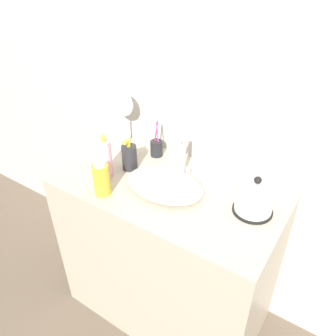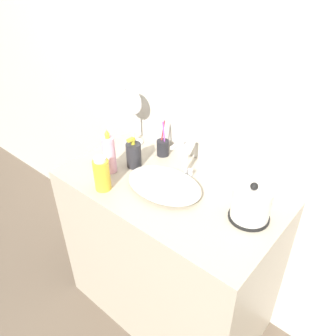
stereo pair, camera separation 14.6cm
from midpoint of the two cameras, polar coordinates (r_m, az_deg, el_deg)
The scene contains 10 objects.
wall_back at distance 1.56m, azimuth 10.40°, elevation 14.11°, with size 6.00×0.04×2.60m.
vanity_counter at distance 1.82m, azimuth 2.41°, elevation -14.68°, with size 1.06×0.58×0.90m.
sink_basin at distance 1.48m, azimuth 1.97°, elevation -2.86°, with size 0.38×0.26×0.06m.
faucet at distance 1.54m, azimuth 5.60°, elevation 2.04°, with size 0.06×0.12×0.20m.
electric_kettle at distance 1.36m, azimuth 17.25°, elevation -6.31°, with size 0.17×0.17×0.18m.
toothbrush_cup at distance 1.73m, azimuth 1.52°, elevation 3.55°, with size 0.07×0.07×0.20m.
lotion_bottle at distance 1.63m, azimuth -3.45°, elevation 2.23°, with size 0.08×0.08×0.16m.
shampoo_bottle at distance 1.58m, azimuth -7.61°, elevation 2.30°, with size 0.06×0.06×0.23m.
mouthwash_bottle at distance 1.47m, azimuth -8.70°, elevation -1.16°, with size 0.07×0.07×0.17m.
vanity_mirror at distance 1.78m, azimuth -3.96°, elevation 9.59°, with size 0.15×0.10×0.33m.
Camera 2 is at (0.79, -0.65, 1.80)m, focal length 35.00 mm.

